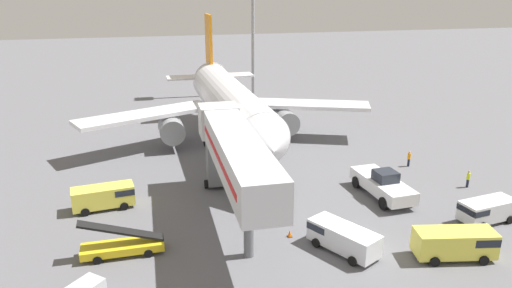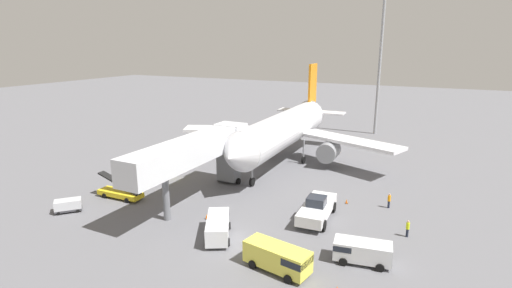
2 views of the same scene
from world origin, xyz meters
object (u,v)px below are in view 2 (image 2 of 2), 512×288
(pushback_tug, at_px, (317,208))
(service_van_outer_left, at_px, (155,168))
(jet_bridge, at_px, (198,151))
(apron_light_mast, at_px, (382,33))
(service_van_near_center, at_px, (218,226))
(safety_cone_alpha, at_px, (347,201))
(ground_crew_worker_foreground, at_px, (389,200))
(baggage_cart_far_right, at_px, (68,205))
(service_van_rear_right, at_px, (279,257))
(ground_crew_worker_midground, at_px, (408,228))
(service_van_near_left, at_px, (361,250))
(belt_loader_truck, at_px, (120,192))
(airplane_at_gate, at_px, (285,130))
(safety_cone_charlie, at_px, (207,216))

(pushback_tug, relative_size, service_van_outer_left, 1.43)
(jet_bridge, height_order, apron_light_mast, apron_light_mast)
(service_van_near_center, height_order, apron_light_mast, apron_light_mast)
(service_van_outer_left, distance_m, safety_cone_alpha, 25.60)
(pushback_tug, xyz_separation_m, ground_crew_worker_foreground, (6.22, 6.17, -0.28))
(service_van_outer_left, height_order, baggage_cart_far_right, service_van_outer_left)
(pushback_tug, distance_m, baggage_cart_far_right, 26.32)
(pushback_tug, bearing_deg, service_van_rear_right, -89.23)
(ground_crew_worker_midground, xyz_separation_m, apron_light_mast, (-10.20, 43.23, 18.60))
(jet_bridge, relative_size, ground_crew_worker_midground, 11.94)
(service_van_near_left, xyz_separation_m, service_van_rear_right, (-5.53, -4.06, 0.13))
(pushback_tug, bearing_deg, jet_bridge, -175.81)
(pushback_tug, relative_size, safety_cone_alpha, 15.06)
(service_van_outer_left, distance_m, ground_crew_worker_midground, 32.58)
(service_van_near_center, bearing_deg, jet_bridge, 134.40)
(belt_loader_truck, distance_m, safety_cone_alpha, 25.96)
(belt_loader_truck, bearing_deg, jet_bridge, 22.56)
(pushback_tug, bearing_deg, service_van_outer_left, 171.88)
(service_van_outer_left, relative_size, ground_crew_worker_midground, 3.17)
(service_van_outer_left, relative_size, safety_cone_alpha, 10.56)
(service_van_outer_left, xyz_separation_m, ground_crew_worker_midground, (32.41, -3.36, -0.25))
(ground_crew_worker_foreground, xyz_separation_m, safety_cone_alpha, (-4.42, -0.79, -0.64))
(service_van_near_left, bearing_deg, airplane_at_gate, 124.51)
(airplane_at_gate, distance_m, safety_cone_charlie, 22.55)
(service_van_rear_right, relative_size, service_van_outer_left, 1.09)
(jet_bridge, distance_m, baggage_cart_far_right, 14.86)
(service_van_near_left, relative_size, service_van_outer_left, 0.93)
(belt_loader_truck, height_order, safety_cone_charlie, belt_loader_truck)
(pushback_tug, bearing_deg, safety_cone_charlie, -154.11)
(baggage_cart_far_right, relative_size, apron_light_mast, 0.10)
(airplane_at_gate, distance_m, ground_crew_worker_foreground, 20.37)
(service_van_near_center, xyz_separation_m, ground_crew_worker_midground, (15.83, 7.61, -0.21))
(service_van_near_left, bearing_deg, jet_bridge, 164.58)
(belt_loader_truck, bearing_deg, safety_cone_alpha, 22.52)
(service_van_near_center, bearing_deg, service_van_outer_left, 146.50)
(ground_crew_worker_midground, distance_m, safety_cone_charlie, 19.46)
(service_van_near_center, bearing_deg, service_van_near_left, 5.72)
(baggage_cart_far_right, bearing_deg, belt_loader_truck, 67.05)
(service_van_near_left, distance_m, service_van_rear_right, 6.86)
(service_van_outer_left, xyz_separation_m, baggage_cart_far_right, (-0.70, -13.22, -0.38))
(service_van_near_center, height_order, ground_crew_worker_foreground, service_van_near_center)
(service_van_near_left, height_order, baggage_cart_far_right, service_van_near_left)
(pushback_tug, distance_m, service_van_near_center, 10.41)
(service_van_near_left, xyz_separation_m, ground_crew_worker_foreground, (0.55, 12.48, -0.17))
(airplane_at_gate, xyz_separation_m, service_van_rear_right, (10.58, -27.49, -3.88))
(jet_bridge, relative_size, service_van_rear_right, 3.45)
(jet_bridge, bearing_deg, baggage_cart_far_right, -140.75)
(airplane_at_gate, distance_m, belt_loader_truck, 25.04)
(pushback_tug, distance_m, service_van_near_left, 8.48)
(service_van_rear_right, bearing_deg, safety_cone_charlie, 151.98)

